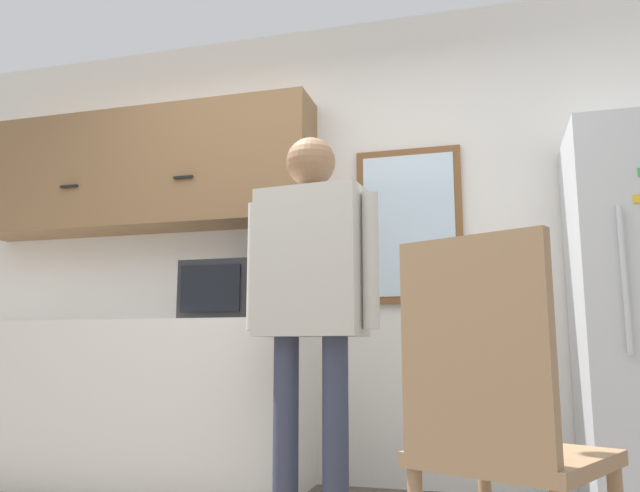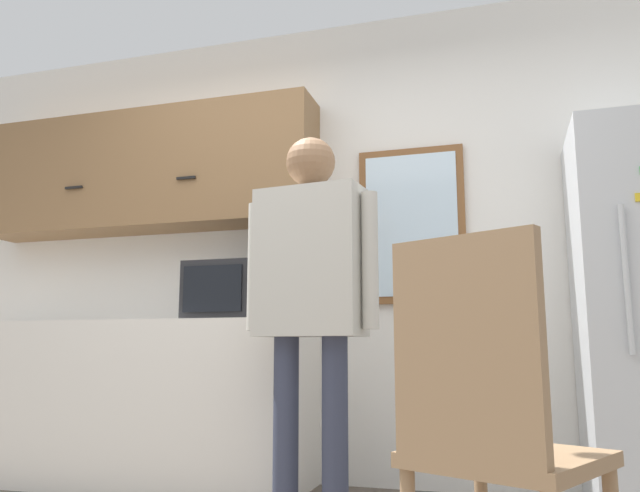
# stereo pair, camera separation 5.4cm
# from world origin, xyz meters

# --- Properties ---
(back_wall) EXTENTS (6.00, 0.06, 2.70)m
(back_wall) POSITION_xyz_m (0.00, 1.82, 1.35)
(back_wall) COLOR white
(back_wall) RESTS_ON ground_plane
(counter) EXTENTS (2.19, 0.61, 0.89)m
(counter) POSITION_xyz_m (-1.10, 1.48, 0.44)
(counter) COLOR silver
(counter) RESTS_ON ground_plane
(upper_cabinets) EXTENTS (2.19, 0.33, 0.73)m
(upper_cabinets) POSITION_xyz_m (-1.10, 1.63, 1.83)
(upper_cabinets) COLOR olive
(microwave) EXTENTS (0.47, 0.41, 0.31)m
(microwave) POSITION_xyz_m (-0.38, 1.44, 1.04)
(microwave) COLOR #232326
(microwave) RESTS_ON counter
(person) EXTENTS (0.62, 0.27, 1.68)m
(person) POSITION_xyz_m (0.20, 0.93, 1.03)
(person) COLOR #33384C
(person) RESTS_ON ground_plane
(chair) EXTENTS (0.59, 0.59, 1.02)m
(chair) POSITION_xyz_m (0.96, 0.05, 0.55)
(chair) COLOR #997551
(chair) RESTS_ON ground_plane
(window) EXTENTS (0.59, 0.05, 0.88)m
(window) POSITION_xyz_m (0.54, 1.78, 1.43)
(window) COLOR brown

